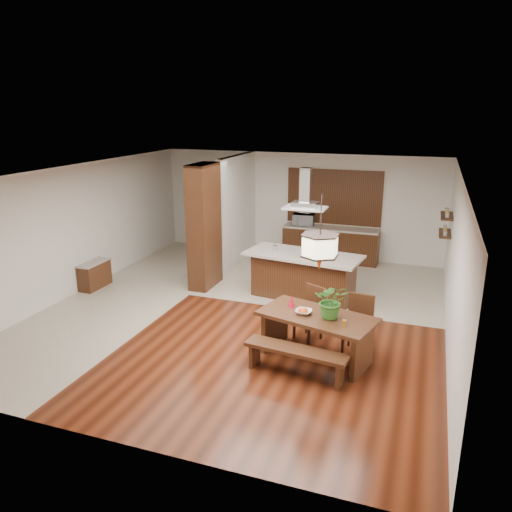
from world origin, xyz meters
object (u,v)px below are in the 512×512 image
at_px(pendant_lantern, 320,230).
at_px(dining_table, 317,327).
at_px(dining_bench, 296,362).
at_px(hallway_console, 95,275).
at_px(foliage_plant, 332,301).
at_px(dining_chair_right, 357,325).
at_px(kitchen_island, 303,275).
at_px(island_cup, 321,254).
at_px(fruit_bowl, 304,312).
at_px(range_hood, 306,189).
at_px(dining_chair_left, 308,314).
at_px(microwave, 303,220).

bearing_deg(pendant_lantern, dining_table, 180.00).
bearing_deg(dining_bench, dining_table, 75.08).
height_order(hallway_console, foliage_plant, foliage_plant).
bearing_deg(dining_table, dining_chair_right, 35.79).
distance_m(kitchen_island, island_cup, 0.68).
distance_m(pendant_lantern, island_cup, 2.88).
relative_size(dining_bench, island_cup, 13.80).
height_order(fruit_bowl, range_hood, range_hood).
distance_m(dining_chair_left, range_hood, 2.85).
bearing_deg(microwave, kitchen_island, -81.66).
distance_m(pendant_lantern, fruit_bowl, 1.43).
relative_size(dining_chair_right, kitchen_island, 0.39).
height_order(fruit_bowl, microwave, microwave).
bearing_deg(fruit_bowl, microwave, 104.37).
xyz_separation_m(dining_chair_left, kitchen_island, (-0.60, 1.96, 0.04)).
distance_m(hallway_console, dining_chair_left, 5.48).
bearing_deg(dining_chair_right, pendant_lantern, -135.96).
bearing_deg(pendant_lantern, dining_chair_right, 35.79).
bearing_deg(dining_chair_right, island_cup, 126.08).
distance_m(dining_table, range_hood, 3.37).
relative_size(dining_table, dining_chair_left, 2.12).
xyz_separation_m(dining_chair_left, fruit_bowl, (0.08, -0.71, 0.34)).
distance_m(fruit_bowl, range_hood, 3.21).
height_order(dining_chair_right, range_hood, range_hood).
bearing_deg(pendant_lantern, dining_chair_left, 114.37).
xyz_separation_m(dining_table, dining_bench, (-0.18, -0.67, -0.35)).
xyz_separation_m(range_hood, island_cup, (0.39, -0.07, -1.38)).
bearing_deg(island_cup, foliage_plant, -73.90).
bearing_deg(island_cup, dining_chair_right, -62.16).
bearing_deg(pendant_lantern, range_hood, 108.94).
bearing_deg(kitchen_island, foliage_plant, -59.04).
relative_size(fruit_bowl, kitchen_island, 0.10).
bearing_deg(microwave, fruit_bowl, -81.71).
xyz_separation_m(dining_table, fruit_bowl, (-0.23, -0.03, 0.24)).
height_order(pendant_lantern, fruit_bowl, pendant_lantern).
height_order(range_hood, microwave, range_hood).
distance_m(dining_bench, pendant_lantern, 2.13).
relative_size(foliage_plant, fruit_bowl, 2.23).
xyz_separation_m(dining_chair_left, range_hood, (-0.60, 1.96, 1.97)).
height_order(kitchen_island, island_cup, island_cup).
xyz_separation_m(dining_table, kitchen_island, (-0.91, 2.65, -0.05)).
height_order(foliage_plant, island_cup, foliage_plant).
distance_m(fruit_bowl, island_cup, 2.64).
relative_size(dining_bench, dining_chair_right, 1.64).
distance_m(dining_chair_left, foliage_plant, 1.09).
xyz_separation_m(dining_chair_right, island_cup, (-1.13, 2.14, 0.58)).
bearing_deg(microwave, range_hood, -81.64).
relative_size(dining_chair_right, pendant_lantern, 0.78).
xyz_separation_m(kitchen_island, island_cup, (0.39, -0.07, 0.55)).
xyz_separation_m(pendant_lantern, foliage_plant, (0.24, -0.03, -1.15)).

